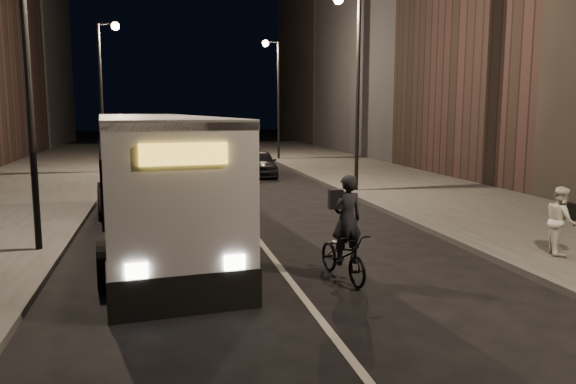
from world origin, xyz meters
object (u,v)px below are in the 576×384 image
cyclist_on_bicycle (344,245)px  car_near (260,163)px  pedestrian_woman (561,220)px  car_mid (177,153)px  city_bus (152,173)px  car_far (249,153)px  streetlight_left_near (37,34)px  streetlight_right_mid (352,66)px  streetlight_right_far (275,84)px  streetlight_left_far (105,77)px

cyclist_on_bicycle → car_near: bearing=76.5°
pedestrian_woman → car_mid: size_ratio=0.35×
city_bus → car_far: city_bus is taller
streetlight_left_near → pedestrian_woman: streetlight_left_near is taller
cyclist_on_bicycle → streetlight_right_mid: bearing=61.3°
streetlight_right_far → cyclist_on_bicycle: streetlight_right_far is taller
cyclist_on_bicycle → pedestrian_woman: (5.52, 0.32, 0.22)m
pedestrian_woman → car_far: 28.21m
car_far → streetlight_right_far: bearing=-24.2°
car_near → car_far: car_near is taller
streetlight_right_mid → car_far: 17.50m
streetlight_left_far → car_near: 9.67m
city_bus → car_mid: bearing=81.0°
streetlight_left_near → streetlight_left_far: bearing=90.0°
city_bus → cyclist_on_bicycle: 6.38m
car_near → car_mid: (-4.14, 7.48, 0.05)m
cyclist_on_bicycle → car_far: size_ratio=0.58×
city_bus → car_near: city_bus is taller
streetlight_right_mid → car_near: size_ratio=1.94×
streetlight_right_far → car_far: 5.15m
streetlight_left_far → city_bus: size_ratio=0.63×
streetlight_left_near → city_bus: (2.52, 1.26, -3.50)m
streetlight_right_mid → car_mid: bearing=114.8°
streetlight_right_mid → pedestrian_woman: size_ratio=4.98×
car_far → city_bus: bearing=-106.4°
streetlight_right_far → car_mid: bearing=-169.1°
streetlight_right_far → streetlight_left_near: 26.26m
city_bus → car_near: bearing=63.1°
pedestrian_woman → car_near: (-3.98, 18.52, -0.26)m
streetlight_right_mid → cyclist_on_bicycle: 13.20m
pedestrian_woman → car_near: size_ratio=0.39×
streetlight_left_near → cyclist_on_bicycle: bearing=-29.3°
streetlight_left_far → city_bus: 17.29m
streetlight_right_far → car_far: size_ratio=2.08×
pedestrian_woman → car_mid: (-8.12, 26.00, -0.21)m
streetlight_left_far → pedestrian_woman: size_ratio=4.98×
streetlight_right_mid → car_far: streetlight_right_mid is taller
city_bus → car_far: 24.38m
streetlight_left_far → city_bus: bearing=-81.4°
car_mid → cyclist_on_bicycle: bearing=98.2°
city_bus → cyclist_on_bicycle: city_bus is taller
car_mid → streetlight_right_far: bearing=-166.5°
streetlight_right_far → cyclist_on_bicycle: size_ratio=3.57×
car_near → car_mid: bearing=123.7°
city_bus → car_mid: size_ratio=2.78×
streetlight_left_far → car_far: size_ratio=2.08×
city_bus → car_far: size_ratio=3.29×
streetlight_left_near → streetlight_left_far: 18.00m
city_bus → pedestrian_woman: size_ratio=7.88×
streetlight_right_far → pedestrian_woman: streetlight_right_far is taller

